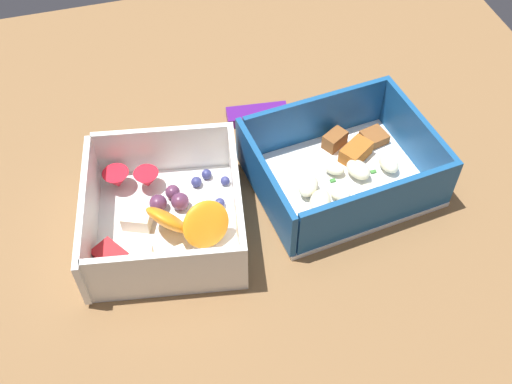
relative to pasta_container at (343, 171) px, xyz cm
name	(u,v)px	position (x,y,z in cm)	size (l,w,h in cm)	color
table_surface	(262,207)	(-8.71, 0.05, -3.03)	(80.00, 80.00, 2.00)	brown
pasta_container	(343,171)	(0.00, 0.00, 0.00)	(19.03, 15.81, 6.36)	white
fruit_bowl	(164,215)	(-18.83, -0.76, 0.11)	(17.21, 17.93, 6.27)	white
candy_bar	(257,115)	(-5.79, 11.88, -1.43)	(7.00, 2.40, 1.20)	#51197A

